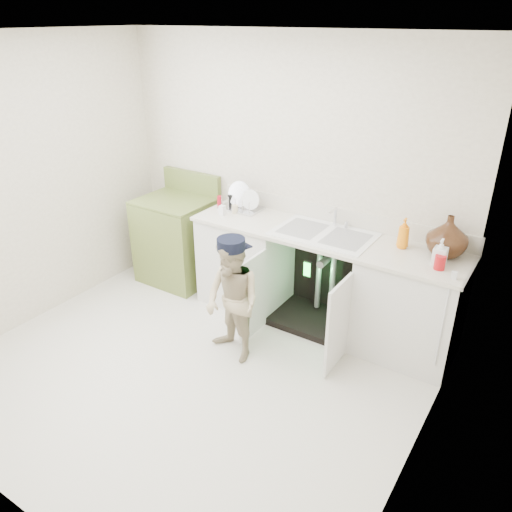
{
  "coord_description": "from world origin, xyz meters",
  "views": [
    {
      "loc": [
        2.2,
        -2.4,
        2.6
      ],
      "look_at": [
        0.18,
        0.7,
        0.8
      ],
      "focal_mm": 35.0,
      "sensor_mm": 36.0,
      "label": 1
    }
  ],
  "objects": [
    {
      "name": "ground",
      "position": [
        0.0,
        0.0,
        0.0
      ],
      "size": [
        3.5,
        3.5,
        0.0
      ],
      "primitive_type": "plane",
      "color": "#BCB5A5",
      "rests_on": "ground"
    },
    {
      "name": "room_shell",
      "position": [
        0.0,
        0.0,
        1.25
      ],
      "size": [
        6.0,
        5.5,
        1.26
      ],
      "color": "silver",
      "rests_on": "ground"
    },
    {
      "name": "counter_run",
      "position": [
        0.58,
        1.21,
        0.47
      ],
      "size": [
        2.44,
        1.02,
        1.23
      ],
      "color": "silver",
      "rests_on": "ground"
    },
    {
      "name": "avocado_stove",
      "position": [
        -1.12,
        1.18,
        0.46
      ],
      "size": [
        0.72,
        0.65,
        1.12
      ],
      "color": "olive",
      "rests_on": "ground"
    },
    {
      "name": "repair_worker",
      "position": [
        0.17,
        0.37,
        0.53
      ],
      "size": [
        0.74,
        0.76,
        1.06
      ],
      "rotation": [
        0.0,
        0.0,
        -0.29
      ],
      "color": "#BFAF89",
      "rests_on": "ground"
    }
  ]
}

